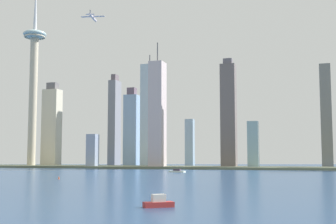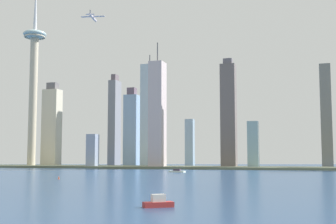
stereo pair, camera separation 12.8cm
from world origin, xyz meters
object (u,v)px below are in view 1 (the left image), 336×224
Objects in this scene: skyscraper_0 at (190,143)px; boat_2 at (177,171)px; skyscraper_4 at (326,116)px; skyscraper_6 at (132,130)px; boat_1 at (159,203)px; airplane at (93,17)px; skyscraper_10 at (253,145)px; channel_buoy_0 at (59,178)px; skyscraper_9 at (92,151)px; skyscraper_5 at (157,115)px; skyscraper_7 at (229,115)px; observation_tower at (34,71)px; skyscraper_11 at (52,127)px; skyscraper_8 at (150,115)px; skyscraper_12 at (114,122)px.

boat_2 is at bearing -78.81° from skyscraper_0.
skyscraper_4 is 292.89m from skyscraper_6.
boat_1 is at bearing -76.16° from skyscraper_0.
airplane is at bearing 84.06° from boat_1.
channel_buoy_0 is (-105.96, -319.11, -31.10)m from skyscraper_10.
skyscraper_9 is 529.22m from boat_1.
skyscraper_0 is at bearing 68.12° from skyscraper_5.
skyscraper_7 is at bearing -9.90° from skyscraper_6.
skyscraper_0 is 212.40m from boat_2.
airplane is at bearing -156.50° from skyscraper_4.
skyscraper_7 is at bearing 2.87° from observation_tower.
skyscraper_6 reaches higher than channel_buoy_0.
skyscraper_11 is at bearing 172.98° from skyscraper_10.
skyscraper_10 is at bearing -83.04° from airplane.
skyscraper_8 is 98.62m from skyscraper_12.
skyscraper_4 is 2.31× the size of skyscraper_10.
skyscraper_11 is 13.24× the size of boat_1.
skyscraper_0 is 1.15× the size of skyscraper_10.
skyscraper_8 is (185.92, 35.83, -73.80)m from observation_tower.
skyscraper_8 is (-126.77, 20.17, 4.44)m from skyscraper_7.
skyscraper_0 is at bearing -177.87° from skyscraper_4.
skyscraper_5 reaches higher than skyscraper_0.
skyscraper_10 is 479.63m from boat_1.
skyscraper_10 is at bearing -20.14° from skyscraper_12.
boat_1 is at bearing -70.94° from skyscraper_5.
boat_2 is 172.93m from channel_buoy_0.
airplane is (-144.82, 80.89, 206.64)m from boat_2.
skyscraper_11 reaches higher than boat_1.
airplane reaches higher than skyscraper_0.
skyscraper_9 is at bearing -141.63° from skyscraper_8.
observation_tower reaches higher than channel_buoy_0.
skyscraper_12 is (-342.08, 29.13, 0.68)m from skyscraper_4.
skyscraper_6 is at bearing 167.05° from skyscraper_10.
skyscraper_6 is 39.91m from skyscraper_8.
skyscraper_6 is (-292.05, -16.00, -15.34)m from skyscraper_4.
boat_1 is at bearing -66.83° from skyscraper_6.
skyscraper_12 is (-83.10, 52.87, -4.94)m from skyscraper_8.
skyscraper_4 is at bearing 13.45° from skyscraper_9.
channel_buoy_0 is (-133.76, 158.72, -0.39)m from boat_1.
skyscraper_4 is 4.47× the size of airplane.
skyscraper_6 is at bearing 170.10° from skyscraper_7.
skyscraper_4 is 0.85× the size of skyscraper_8.
skyscraper_9 is (-69.08, -54.69, -55.46)m from skyscraper_8.
skyscraper_6 reaches higher than skyscraper_10.
skyscraper_5 is at bearing -43.87° from skyscraper_6.
skyscraper_4 reaches higher than boat_2.
skyscraper_7 reaches higher than skyscraper_6.
skyscraper_12 reaches higher than skyscraper_7.
airplane reaches higher than skyscraper_12.
observation_tower is at bearing -104.56° from skyscraper_11.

